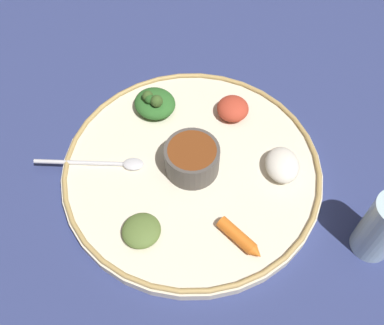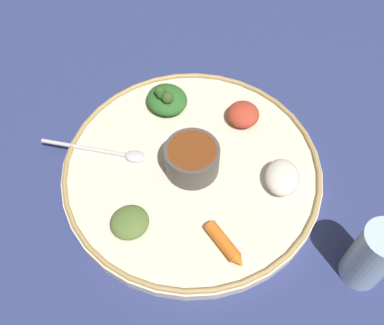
# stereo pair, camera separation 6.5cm
# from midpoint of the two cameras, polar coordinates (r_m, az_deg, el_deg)

# --- Properties ---
(ground_plane) EXTENTS (2.40, 2.40, 0.00)m
(ground_plane) POSITION_cam_midpoint_polar(r_m,az_deg,el_deg) (0.75, 2.49, -1.58)
(ground_plane) COLOR navy
(platter) EXTENTS (0.42, 0.42, 0.02)m
(platter) POSITION_cam_midpoint_polar(r_m,az_deg,el_deg) (0.74, 2.52, -1.21)
(platter) COLOR beige
(platter) RESTS_ON ground_plane
(platter_rim) EXTENTS (0.42, 0.42, 0.01)m
(platter_rim) POSITION_cam_midpoint_polar(r_m,az_deg,el_deg) (0.73, 2.55, -0.70)
(platter_rim) COLOR tan
(platter_rim) RESTS_ON platter
(center_bowl) EXTENTS (0.09, 0.09, 0.05)m
(center_bowl) POSITION_cam_midpoint_polar(r_m,az_deg,el_deg) (0.71, 2.62, 0.35)
(center_bowl) COLOR #4C4742
(center_bowl) RESTS_ON platter
(spoon) EXTENTS (0.14, 0.13, 0.01)m
(spoon) POSITION_cam_midpoint_polar(r_m,az_deg,el_deg) (0.75, -7.99, 1.16)
(spoon) COLOR silver
(spoon) RESTS_ON platter
(greens_pile) EXTENTS (0.08, 0.09, 0.05)m
(greens_pile) POSITION_cam_midpoint_polar(r_m,az_deg,el_deg) (0.80, -0.87, 7.88)
(greens_pile) COLOR #2D6628
(greens_pile) RESTS_ON platter
(carrot_near_spoon) EXTENTS (0.02, 0.08, 0.02)m
(carrot_near_spoon) POSITION_cam_midpoint_polar(r_m,az_deg,el_deg) (0.66, 7.06, -10.42)
(carrot_near_spoon) COLOR orange
(carrot_near_spoon) RESTS_ON platter
(mound_collards) EXTENTS (0.07, 0.07, 0.02)m
(mound_collards) POSITION_cam_midpoint_polar(r_m,az_deg,el_deg) (0.68, -5.12, -7.73)
(mound_collards) COLOR #567033
(mound_collards) RESTS_ON platter
(mound_rice_white) EXTENTS (0.08, 0.09, 0.03)m
(mound_rice_white) POSITION_cam_midpoint_polar(r_m,az_deg,el_deg) (0.72, 13.86, -2.01)
(mound_rice_white) COLOR silver
(mound_rice_white) RESTS_ON platter
(mound_berbere_red) EXTENTS (0.08, 0.08, 0.03)m
(mound_berbere_red) POSITION_cam_midpoint_polar(r_m,az_deg,el_deg) (0.79, 8.86, 5.89)
(mound_berbere_red) COLOR #B73D28
(mound_berbere_red) RESTS_ON platter
(drinking_glass) EXTENTS (0.06, 0.06, 0.12)m
(drinking_glass) POSITION_cam_midpoint_polar(r_m,az_deg,el_deg) (0.68, 24.21, -11.15)
(drinking_glass) COLOR silver
(drinking_glass) RESTS_ON ground_plane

